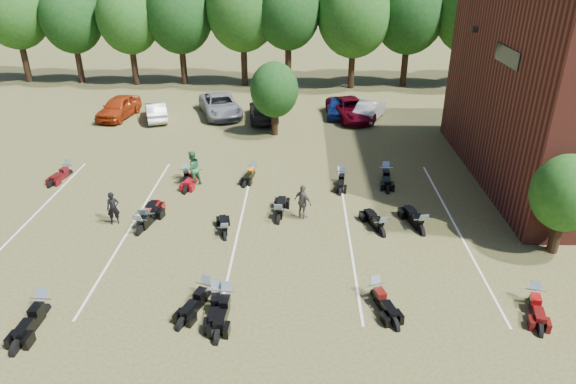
{
  "coord_description": "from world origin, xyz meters",
  "views": [
    {
      "loc": [
        -0.19,
        -17.78,
        11.77
      ],
      "look_at": [
        -0.78,
        4.0,
        1.2
      ],
      "focal_mm": 32.0,
      "sensor_mm": 36.0,
      "label": 1
    }
  ],
  "objects_px": {
    "person_grey": "(303,202)",
    "motorcycle_3": "(206,298)",
    "motorcycle_7": "(148,226)",
    "person_black": "(113,208)",
    "motorcycle_14": "(69,175)",
    "car_0": "(119,107)",
    "person_green": "(192,168)",
    "car_4": "(338,107)"
  },
  "relations": [
    {
      "from": "person_black",
      "to": "person_grey",
      "type": "distance_m",
      "value": 8.78
    },
    {
      "from": "car_0",
      "to": "person_black",
      "type": "height_order",
      "value": "car_0"
    },
    {
      "from": "person_green",
      "to": "motorcycle_7",
      "type": "xyz_separation_m",
      "value": [
        -1.26,
        -4.52,
        -0.98
      ]
    },
    {
      "from": "person_green",
      "to": "person_grey",
      "type": "bearing_deg",
      "value": 105.48
    },
    {
      "from": "car_4",
      "to": "person_green",
      "type": "relative_size",
      "value": 2.03
    },
    {
      "from": "person_green",
      "to": "motorcycle_3",
      "type": "relative_size",
      "value": 0.85
    },
    {
      "from": "person_black",
      "to": "person_green",
      "type": "height_order",
      "value": "person_green"
    },
    {
      "from": "car_0",
      "to": "motorcycle_7",
      "type": "relative_size",
      "value": 1.9
    },
    {
      "from": "motorcycle_14",
      "to": "person_grey",
      "type": "bearing_deg",
      "value": -8.29
    },
    {
      "from": "car_0",
      "to": "car_4",
      "type": "bearing_deg",
      "value": 12.11
    },
    {
      "from": "person_black",
      "to": "person_grey",
      "type": "height_order",
      "value": "person_grey"
    },
    {
      "from": "car_4",
      "to": "person_green",
      "type": "distance_m",
      "value": 15.23
    },
    {
      "from": "motorcycle_7",
      "to": "motorcycle_14",
      "type": "xyz_separation_m",
      "value": [
        -6.05,
        5.67,
        0.0
      ]
    },
    {
      "from": "person_black",
      "to": "motorcycle_3",
      "type": "bearing_deg",
      "value": -68.51
    },
    {
      "from": "person_black",
      "to": "person_grey",
      "type": "relative_size",
      "value": 0.91
    },
    {
      "from": "person_black",
      "to": "motorcycle_14",
      "type": "distance_m",
      "value": 7.1
    },
    {
      "from": "person_black",
      "to": "motorcycle_3",
      "type": "height_order",
      "value": "person_black"
    },
    {
      "from": "car_0",
      "to": "motorcycle_3",
      "type": "height_order",
      "value": "car_0"
    },
    {
      "from": "motorcycle_14",
      "to": "motorcycle_7",
      "type": "bearing_deg",
      "value": -31.84
    },
    {
      "from": "motorcycle_3",
      "to": "motorcycle_14",
      "type": "height_order",
      "value": "motorcycle_3"
    },
    {
      "from": "motorcycle_7",
      "to": "person_grey",
      "type": "bearing_deg",
      "value": -170.74
    },
    {
      "from": "person_green",
      "to": "motorcycle_3",
      "type": "bearing_deg",
      "value": 60.03
    },
    {
      "from": "person_green",
      "to": "motorcycle_14",
      "type": "bearing_deg",
      "value": -52.39
    },
    {
      "from": "person_green",
      "to": "motorcycle_7",
      "type": "bearing_deg",
      "value": 30.97
    },
    {
      "from": "person_black",
      "to": "motorcycle_7",
      "type": "relative_size",
      "value": 0.64
    },
    {
      "from": "person_black",
      "to": "motorcycle_14",
      "type": "relative_size",
      "value": 0.72
    },
    {
      "from": "car_4",
      "to": "person_green",
      "type": "xyz_separation_m",
      "value": [
        -8.52,
        -12.62,
        0.3
      ]
    },
    {
      "from": "person_green",
      "to": "person_grey",
      "type": "distance_m",
      "value": 6.91
    },
    {
      "from": "car_0",
      "to": "car_4",
      "type": "height_order",
      "value": "car_0"
    },
    {
      "from": "car_4",
      "to": "motorcycle_3",
      "type": "distance_m",
      "value": 23.27
    },
    {
      "from": "motorcycle_7",
      "to": "car_4",
      "type": "bearing_deg",
      "value": -118.03
    },
    {
      "from": "car_4",
      "to": "motorcycle_3",
      "type": "bearing_deg",
      "value": -103.41
    },
    {
      "from": "car_4",
      "to": "motorcycle_7",
      "type": "bearing_deg",
      "value": -117.74
    },
    {
      "from": "car_4",
      "to": "person_grey",
      "type": "distance_m",
      "value": 16.39
    },
    {
      "from": "car_0",
      "to": "person_black",
      "type": "xyz_separation_m",
      "value": [
        5.01,
        -16.08,
        -0.01
      ]
    },
    {
      "from": "person_grey",
      "to": "motorcycle_3",
      "type": "xyz_separation_m",
      "value": [
        -3.57,
        -6.25,
        -0.86
      ]
    },
    {
      "from": "motorcycle_7",
      "to": "motorcycle_14",
      "type": "relative_size",
      "value": 1.12
    },
    {
      "from": "motorcycle_3",
      "to": "motorcycle_7",
      "type": "bearing_deg",
      "value": 144.12
    },
    {
      "from": "car_0",
      "to": "person_grey",
      "type": "relative_size",
      "value": 2.7
    },
    {
      "from": "person_green",
      "to": "motorcycle_7",
      "type": "distance_m",
      "value": 4.8
    },
    {
      "from": "person_grey",
      "to": "motorcycle_3",
      "type": "height_order",
      "value": "person_grey"
    },
    {
      "from": "car_4",
      "to": "motorcycle_14",
      "type": "bearing_deg",
      "value": -142.1
    }
  ]
}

